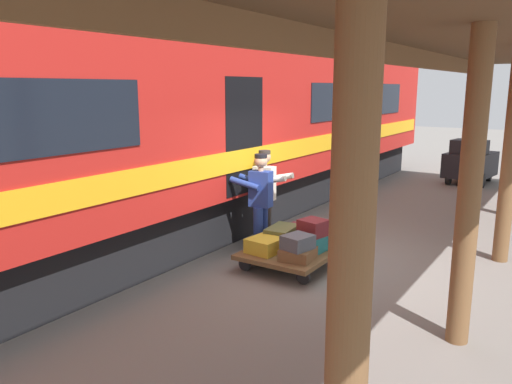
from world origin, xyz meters
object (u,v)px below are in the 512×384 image
at_px(suitcase_slate_roller, 298,242).
at_px(porter_in_overalls, 260,200).
at_px(luggage_cart, 297,249).
at_px(suitcase_teal_softside, 314,242).
at_px(suitcase_olive_duffel, 282,235).
at_px(suitcase_brown_leather, 298,254).
at_px(train_car, 179,126).
at_px(porter_by_door, 265,194).
at_px(suitcase_burgundy_valise, 297,231).
at_px(suitcase_maroon_trunk, 313,227).
at_px(suitcase_yellow_case, 265,245).
at_px(suitcase_orange_carryall, 328,235).
at_px(baggage_tug, 470,162).

bearing_deg(suitcase_slate_roller, porter_in_overalls, -29.94).
height_order(luggage_cart, suitcase_teal_softside, suitcase_teal_softside).
height_order(suitcase_olive_duffel, suitcase_slate_roller, suitcase_slate_roller).
bearing_deg(suitcase_slate_roller, suitcase_brown_leather, -73.63).
bearing_deg(train_car, porter_by_door, -173.55).
xyz_separation_m(suitcase_olive_duffel, suitcase_brown_leather, (-0.57, 0.52, -0.06)).
relative_size(suitcase_burgundy_valise, suitcase_brown_leather, 1.16).
height_order(suitcase_brown_leather, suitcase_maroon_trunk, suitcase_maroon_trunk).
bearing_deg(suitcase_yellow_case, suitcase_burgundy_valise, -90.00).
distance_m(suitcase_olive_duffel, porter_by_door, 0.99).
distance_m(suitcase_maroon_trunk, porter_in_overalls, 1.10).
distance_m(suitcase_orange_carryall, baggage_tug, 8.33).
bearing_deg(suitcase_olive_duffel, luggage_cart, 180.00).
relative_size(luggage_cart, suitcase_teal_softside, 3.13).
height_order(suitcase_teal_softside, porter_in_overalls, porter_in_overalls).
xyz_separation_m(luggage_cart, suitcase_burgundy_valise, (0.29, -0.52, 0.12)).
height_order(suitcase_burgundy_valise, suitcase_teal_softside, suitcase_teal_softside).
bearing_deg(baggage_tug, suitcase_burgundy_valise, 81.75).
xyz_separation_m(suitcase_brown_leather, suitcase_orange_carryall, (0.00, -1.03, 0.02)).
bearing_deg(train_car, suitcase_burgundy_valise, -175.64).
bearing_deg(porter_in_overalls, suitcase_brown_leather, 150.92).
bearing_deg(suitcase_teal_softside, luggage_cart, 0.00).
xyz_separation_m(suitcase_orange_carryall, baggage_tug, (-0.63, -8.30, 0.25)).
relative_size(suitcase_orange_carryall, suitcase_maroon_trunk, 1.58).
height_order(luggage_cart, suitcase_brown_leather, suitcase_brown_leather).
distance_m(suitcase_orange_carryall, suitcase_slate_roller, 1.07).
bearing_deg(suitcase_brown_leather, suitcase_orange_carryall, -90.00).
bearing_deg(suitcase_olive_duffel, suitcase_burgundy_valise, -90.00).
distance_m(suitcase_teal_softside, suitcase_brown_leather, 0.52).
distance_m(suitcase_burgundy_valise, suitcase_orange_carryall, 0.57).
xyz_separation_m(suitcase_maroon_trunk, porter_by_door, (1.24, -0.56, 0.28)).
bearing_deg(suitcase_brown_leather, luggage_cart, -60.90).
bearing_deg(suitcase_yellow_case, suitcase_teal_softside, -138.07).
bearing_deg(luggage_cart, suitcase_olive_duffel, 0.00).
bearing_deg(porter_in_overalls, luggage_cart, 174.57).
bearing_deg(baggage_tug, suitcase_brown_leather, 86.14).
bearing_deg(suitcase_olive_duffel, suitcase_slate_roller, 137.07).
relative_size(suitcase_olive_duffel, suitcase_teal_softside, 1.03).
bearing_deg(suitcase_olive_duffel, suitcase_brown_leather, 138.07).
distance_m(train_car, suitcase_burgundy_valise, 2.99).
xyz_separation_m(suitcase_yellow_case, suitcase_teal_softside, (-0.57, -0.52, 0.01)).
xyz_separation_m(suitcase_yellow_case, suitcase_slate_roller, (-0.58, 0.03, 0.16)).
xyz_separation_m(suitcase_teal_softside, suitcase_orange_carryall, (0.00, -0.52, -0.02)).
bearing_deg(suitcase_teal_softside, train_car, -6.19).
distance_m(suitcase_brown_leather, porter_by_door, 1.72).
xyz_separation_m(train_car, suitcase_maroon_trunk, (-3.03, 0.36, -1.42)).
bearing_deg(luggage_cart, suitcase_slate_roller, 118.56).
distance_m(luggage_cart, suitcase_brown_leather, 0.60).
height_order(suitcase_orange_carryall, baggage_tug, baggage_tug).
relative_size(suitcase_maroon_trunk, baggage_tug, 0.21).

